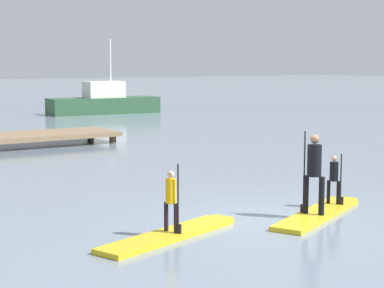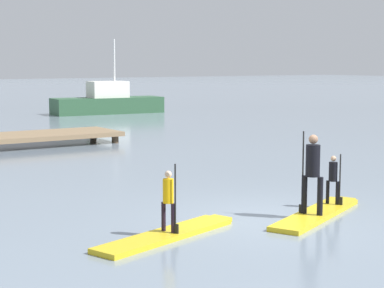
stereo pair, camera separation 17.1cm
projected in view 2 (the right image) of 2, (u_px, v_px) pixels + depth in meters
name	position (u px, v px, depth m)	size (l,w,h in m)	color
ground_plane	(269.00, 219.00, 14.13)	(240.00, 240.00, 0.00)	gray
paddleboard_near	(168.00, 234.00, 12.64)	(3.49, 1.63, 0.10)	gold
paddler_child_solo	(169.00, 198.00, 12.56)	(0.26, 0.39, 1.32)	black
paddleboard_far	(318.00, 214.00, 14.39)	(3.56, 2.06, 0.10)	gold
paddler_adult	(312.00, 169.00, 13.99)	(0.40, 0.49, 1.75)	black
paddler_child_front	(333.00, 177.00, 15.05)	(0.26, 0.36, 1.15)	black
motor_boat_small_navy	(108.00, 102.00, 43.20)	(7.27, 2.71, 4.77)	#2D5638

